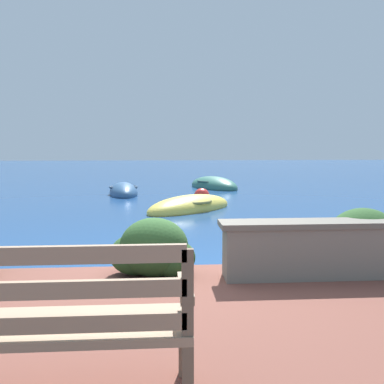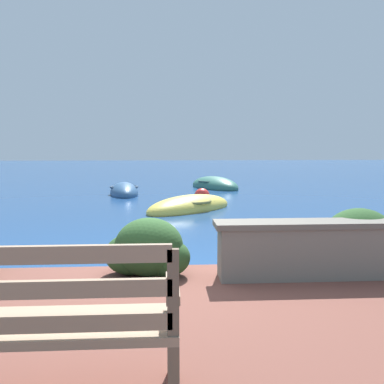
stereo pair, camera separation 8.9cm
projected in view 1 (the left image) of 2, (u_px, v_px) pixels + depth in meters
ground_plane at (166, 284)px, 5.06m from camera, size 80.00×80.00×0.00m
park_bench at (64, 320)px, 2.28m from camera, size 1.37×0.48×0.93m
stone_wall at (323, 248)px, 4.57m from camera, size 2.23×0.39×0.61m
hedge_clump_left at (153, 251)px, 4.62m from camera, size 0.93×0.67×0.63m
hedge_clump_centre at (362, 242)px, 4.90m from camera, size 1.03×0.74×0.70m
rowboat_nearest at (190, 208)px, 10.77m from camera, size 2.74×2.69×0.66m
rowboat_mid at (124, 193)px, 14.07m from camera, size 1.21×2.38×0.70m
rowboat_far at (214, 186)px, 16.23m from camera, size 2.23×2.92×0.76m
mooring_buoy at (202, 196)px, 12.98m from camera, size 0.52×0.52×0.48m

